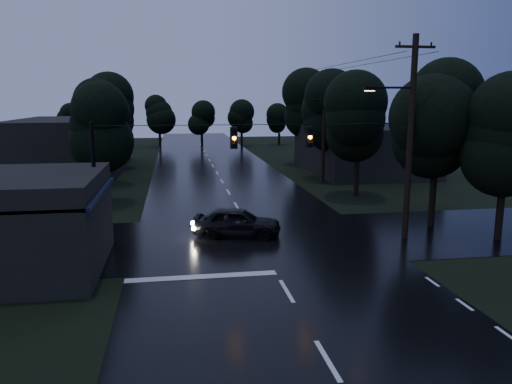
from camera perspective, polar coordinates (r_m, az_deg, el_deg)
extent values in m
plane|color=black|center=(14.37, 8.17, -18.58)|extent=(160.00, 160.00, 0.00)
cube|color=black|center=(42.69, -3.91, 1.20)|extent=(12.00, 120.00, 0.02)
cube|color=black|center=(25.23, -0.01, -5.44)|extent=(60.00, 9.00, 0.02)
cube|color=black|center=(22.12, -25.11, -0.24)|extent=(6.00, 7.00, 0.12)
cube|color=black|center=(21.49, -17.40, -0.01)|extent=(0.30, 7.00, 0.15)
cylinder|color=black|center=(19.04, -18.95, -6.72)|extent=(0.10, 0.10, 3.00)
cylinder|color=black|center=(24.77, -16.69, -2.62)|extent=(0.10, 0.10, 3.00)
cube|color=#FFDB66|center=(20.19, -18.01, -2.74)|extent=(0.06, 1.60, 0.50)
cube|color=#FFDB66|center=(22.80, -17.02, -1.19)|extent=(0.06, 1.20, 0.50)
cube|color=black|center=(49.53, 12.00, 4.87)|extent=(10.00, 14.00, 4.40)
cube|color=black|center=(53.09, -20.30, 5.14)|extent=(10.00, 16.00, 5.00)
cylinder|color=black|center=(25.69, 17.20, 5.73)|extent=(0.30, 0.30, 10.00)
cube|color=black|center=(25.73, 17.76, 15.53)|extent=(2.00, 0.12, 0.12)
cylinder|color=black|center=(25.15, 15.23, 11.44)|extent=(2.20, 0.10, 0.10)
cube|color=black|center=(24.71, 12.85, 11.45)|extent=(0.60, 0.25, 0.18)
cube|color=#FFB266|center=(24.71, 12.85, 11.22)|extent=(0.45, 0.18, 0.03)
cylinder|color=black|center=(41.88, 7.73, 6.11)|extent=(0.30, 0.30, 7.50)
cube|color=black|center=(41.75, 7.84, 10.43)|extent=(2.00, 0.12, 0.12)
cylinder|color=black|center=(23.55, -17.91, 0.37)|extent=(0.18, 0.18, 6.00)
cylinder|color=black|center=(23.29, 0.39, 7.71)|extent=(15.00, 0.03, 0.03)
cube|color=black|center=(23.16, -2.55, 6.20)|extent=(0.32, 0.25, 1.00)
sphere|color=orange|center=(23.01, -2.51, 6.17)|extent=(0.18, 0.18, 0.18)
cube|color=black|center=(23.85, 6.12, 6.28)|extent=(0.32, 0.25, 1.00)
sphere|color=orange|center=(23.71, 6.22, 6.25)|extent=(0.18, 0.18, 0.18)
cylinder|color=black|center=(29.09, 19.49, -1.05)|extent=(0.36, 0.36, 2.80)
sphere|color=black|center=(28.63, 19.91, 5.63)|extent=(4.48, 4.48, 4.48)
sphere|color=black|center=(28.57, 20.06, 8.02)|extent=(4.48, 4.48, 4.48)
sphere|color=black|center=(28.55, 20.22, 10.42)|extent=(4.48, 4.48, 4.48)
cylinder|color=black|center=(27.70, 26.07, -2.47)|extent=(0.36, 0.36, 2.45)
sphere|color=black|center=(27.24, 26.58, 3.64)|extent=(3.92, 3.92, 3.92)
sphere|color=black|center=(27.15, 26.76, 5.84)|extent=(3.92, 3.92, 3.92)
sphere|color=black|center=(27.10, 26.95, 8.05)|extent=(3.92, 3.92, 3.92)
cylinder|color=black|center=(34.79, -17.57, 0.61)|extent=(0.36, 0.36, 2.45)
sphere|color=black|center=(34.42, -17.84, 5.49)|extent=(3.92, 3.92, 3.92)
sphere|color=black|center=(34.35, -17.94, 7.23)|extent=(3.92, 3.92, 3.92)
sphere|color=black|center=(34.31, -18.05, 8.98)|extent=(3.92, 3.92, 3.92)
cylinder|color=black|center=(42.69, -16.88, 2.55)|extent=(0.36, 0.36, 2.62)
sphere|color=black|center=(42.39, -17.11, 6.81)|extent=(4.20, 4.20, 4.20)
sphere|color=black|center=(42.33, -17.20, 8.33)|extent=(4.20, 4.20, 4.20)
sphere|color=black|center=(42.31, -17.28, 9.85)|extent=(4.20, 4.20, 4.20)
cylinder|color=black|center=(52.61, -16.15, 4.13)|extent=(0.36, 0.36, 2.80)
sphere|color=black|center=(52.35, -16.34, 7.83)|extent=(4.48, 4.48, 4.48)
sphere|color=black|center=(52.32, -16.41, 9.14)|extent=(4.48, 4.48, 4.48)
sphere|color=black|center=(52.31, -16.48, 10.45)|extent=(4.48, 4.48, 4.48)
cylinder|color=black|center=(36.74, 11.41, 1.55)|extent=(0.36, 0.36, 2.62)
sphere|color=black|center=(36.39, 11.59, 6.51)|extent=(4.20, 4.20, 4.20)
sphere|color=black|center=(36.33, 11.66, 8.28)|extent=(4.20, 4.20, 4.20)
sphere|color=black|center=(36.30, 11.72, 10.05)|extent=(4.20, 4.20, 4.20)
cylinder|color=black|center=(44.41, 8.51, 3.30)|extent=(0.36, 0.36, 2.80)
sphere|color=black|center=(44.11, 8.64, 7.68)|extent=(4.48, 4.48, 4.48)
sphere|color=black|center=(44.06, 8.68, 9.24)|extent=(4.48, 4.48, 4.48)
sphere|color=black|center=(44.05, 8.72, 10.80)|extent=(4.48, 4.48, 4.48)
cylinder|color=black|center=(54.09, 5.90, 4.75)|extent=(0.36, 0.36, 2.97)
sphere|color=black|center=(53.85, 5.97, 8.58)|extent=(4.76, 4.76, 4.76)
sphere|color=black|center=(53.82, 6.00, 9.94)|extent=(4.76, 4.76, 4.76)
sphere|color=black|center=(53.82, 6.03, 11.29)|extent=(4.76, 4.76, 4.76)
imported|color=black|center=(25.62, -2.15, -3.44)|extent=(4.74, 2.73, 1.52)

